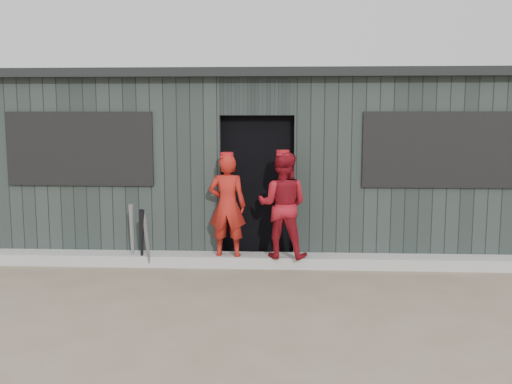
# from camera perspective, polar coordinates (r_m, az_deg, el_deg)

# --- Properties ---
(ground) EXTENTS (80.00, 80.00, 0.00)m
(ground) POSITION_cam_1_polar(r_m,az_deg,el_deg) (5.95, -0.92, -11.87)
(ground) COLOR #72624E
(ground) RESTS_ON ground
(curb) EXTENTS (8.00, 0.36, 0.15)m
(curb) POSITION_cam_1_polar(r_m,az_deg,el_deg) (7.67, 0.01, -6.84)
(curb) COLOR #A6A6A1
(curb) RESTS_ON ground
(bat_left) EXTENTS (0.12, 0.25, 0.86)m
(bat_left) POSITION_cam_1_polar(r_m,az_deg,el_deg) (7.74, -12.29, -4.22)
(bat_left) COLOR #93939B
(bat_left) RESTS_ON ground
(bat_mid) EXTENTS (0.11, 0.21, 0.74)m
(bat_mid) POSITION_cam_1_polar(r_m,az_deg,el_deg) (7.60, -10.85, -4.82)
(bat_mid) COLOR slate
(bat_mid) RESTS_ON ground
(bat_right) EXTENTS (0.16, 0.35, 0.81)m
(bat_right) POSITION_cam_1_polar(r_m,az_deg,el_deg) (7.63, -11.35, -4.55)
(bat_right) COLOR black
(bat_right) RESTS_ON ground
(player_red_left) EXTENTS (0.51, 0.35, 1.35)m
(player_red_left) POSITION_cam_1_polar(r_m,az_deg,el_deg) (7.49, -2.89, -1.35)
(player_red_left) COLOR #A51C14
(player_red_left) RESTS_ON curb
(player_red_right) EXTENTS (0.75, 0.63, 1.38)m
(player_red_right) POSITION_cam_1_polar(r_m,az_deg,el_deg) (7.42, 2.67, -1.31)
(player_red_right) COLOR maroon
(player_red_right) RESTS_ON curb
(player_grey_back) EXTENTS (0.63, 0.48, 1.15)m
(player_grey_back) POSITION_cam_1_polar(r_m,az_deg,el_deg) (8.18, 3.31, -2.37)
(player_grey_back) COLOR #BCBCBC
(player_grey_back) RESTS_ON ground
(dugout) EXTENTS (8.30, 3.30, 2.62)m
(dugout) POSITION_cam_1_polar(r_m,az_deg,el_deg) (9.14, 0.56, 3.17)
(dugout) COLOR black
(dugout) RESTS_ON ground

